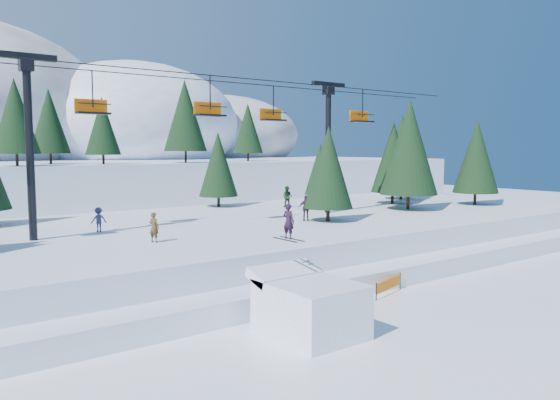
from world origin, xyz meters
TOP-DOWN VIEW (x-y plane):
  - ground at (0.00, 0.00)m, footprint 160.00×160.00m
  - mid_shelf at (0.00, 18.00)m, footprint 70.00×22.00m
  - berm at (0.00, 8.00)m, footprint 70.00×6.00m
  - jump_kicker at (-1.99, 2.37)m, footprint 3.24×4.42m
  - chairlift at (0.94, 18.05)m, footprint 46.00×3.21m
  - conifer_stand at (3.06, 18.45)m, footprint 60.10×16.92m
  - distant_skiers at (2.16, 18.22)m, footprint 31.03×10.40m
  - banner_near at (5.28, 4.54)m, footprint 2.75×0.83m
  - banner_far at (8.80, 5.73)m, footprint 2.77×0.76m

SIDE VIEW (x-z plane):
  - ground at x=0.00m, z-range 0.00..0.00m
  - banner_near at x=5.28m, z-range 0.09..0.99m
  - banner_far at x=8.80m, z-range 0.09..0.99m
  - berm at x=0.00m, z-range 0.00..1.10m
  - jump_kicker at x=-1.99m, z-range -1.44..3.84m
  - mid_shelf at x=0.00m, z-range 0.00..2.50m
  - distant_skiers at x=2.16m, z-range 2.44..4.29m
  - conifer_stand at x=3.06m, z-range 1.95..12.27m
  - chairlift at x=0.94m, z-range 4.18..14.46m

